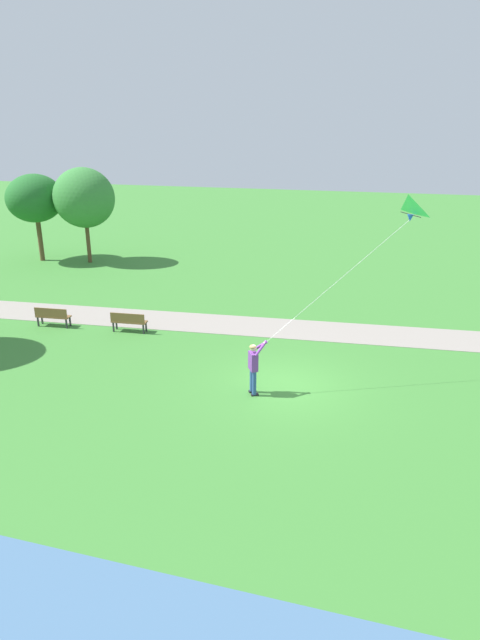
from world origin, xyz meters
TOP-DOWN VIEW (x-y plane):
  - ground_plane at (0.00, 0.00)m, footprint 120.00×120.00m
  - walkway_path at (5.27, 2.00)m, footprint 5.12×32.09m
  - person_kite_flyer at (-0.83, 0.87)m, footprint 0.54×0.62m
  - flying_kite at (1.87, -3.36)m, footprint 3.15×4.40m
  - park_bench_near_walkway at (3.14, 7.34)m, footprint 0.57×1.53m
  - park_bench_far_walkway at (2.84, 10.82)m, footprint 0.57×1.53m
  - tree_treeline_left at (13.86, 15.58)m, footprint 3.49×3.85m
  - tree_lakeside_far at (13.47, 18.84)m, footprint 3.91×3.30m

SIDE VIEW (x-z plane):
  - ground_plane at x=0.00m, z-range 0.00..0.00m
  - walkway_path at x=5.27m, z-range 0.00..0.02m
  - park_bench_near_walkway at x=3.14m, z-range 0.07..0.95m
  - park_bench_far_walkway at x=2.84m, z-range 0.07..0.95m
  - person_kite_flyer at x=-0.83m, z-range 0.13..1.96m
  - tree_lakeside_far at x=13.47m, z-range 1.23..6.73m
  - tree_treeline_left at x=13.86m, z-range 1.11..7.05m
  - flying_kite at x=1.87m, z-range 3.54..7.99m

